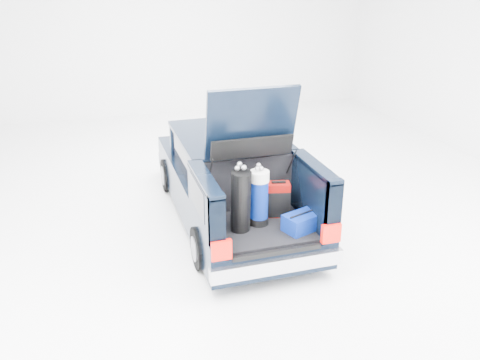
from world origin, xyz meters
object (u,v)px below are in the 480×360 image
object	(u,v)px
red_suitcase	(278,199)
black_golf_bag	(241,201)
blue_duffel	(302,222)
car	(229,179)
blue_golf_bag	(259,197)

from	to	relation	value
red_suitcase	black_golf_bag	xyz separation A→B (m)	(-0.65, -0.28, 0.19)
black_golf_bag	blue_duffel	world-z (taller)	black_golf_bag
car	red_suitcase	xyz separation A→B (m)	(0.35, -1.35, 0.18)
car	blue_duffel	bearing A→B (deg)	-74.90
blue_golf_bag	blue_duffel	xyz separation A→B (m)	(0.50, -0.33, -0.29)
car	blue_duffel	world-z (taller)	car
car	black_golf_bag	xyz separation A→B (m)	(-0.30, -1.63, 0.37)
blue_golf_bag	black_golf_bag	bearing A→B (deg)	179.19
blue_golf_bag	red_suitcase	bearing A→B (deg)	4.24
car	blue_golf_bag	world-z (taller)	car
red_suitcase	black_golf_bag	distance (m)	0.73
red_suitcase	blue_duffel	world-z (taller)	red_suitcase
blue_duffel	black_golf_bag	bearing A→B (deg)	145.06
blue_golf_bag	blue_duffel	size ratio (longest dim) A/B	1.60
car	blue_duffel	distance (m)	1.92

